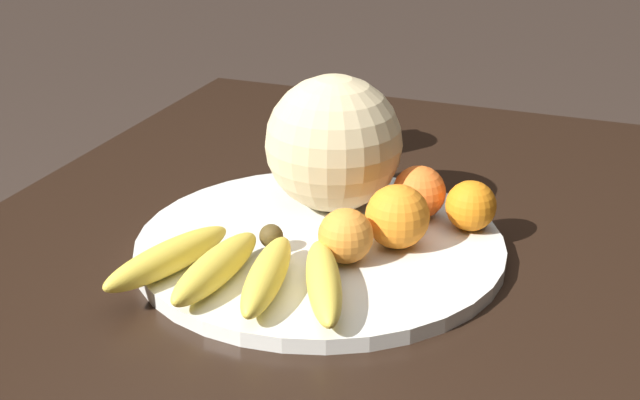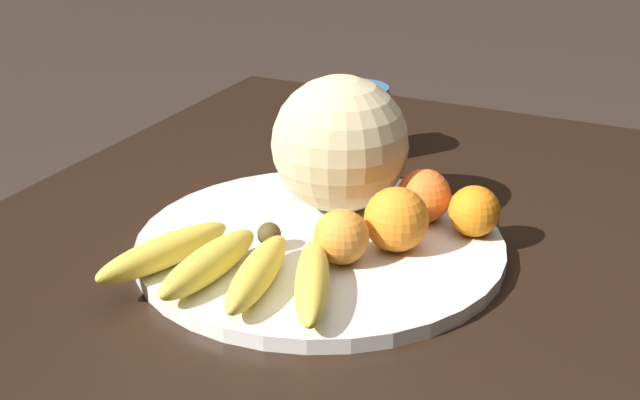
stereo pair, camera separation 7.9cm
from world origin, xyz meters
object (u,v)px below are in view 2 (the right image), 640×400
orange_mid_center (424,196)px  orange_back_left (474,211)px  produce_tag (332,244)px  ceramic_mug (360,121)px  banana_bunch (235,266)px  fruit_bowl (320,245)px  orange_front_left (396,219)px  orange_front_right (341,237)px  melon (340,144)px  kitchen_table (321,331)px

orange_mid_center → orange_back_left: orange_mid_center is taller
produce_tag → ceramic_mug: (0.32, 0.10, 0.04)m
orange_back_left → banana_bunch: bearing=139.1°
fruit_bowl → produce_tag: size_ratio=4.53×
orange_front_left → orange_front_right: size_ratio=1.20×
melon → orange_front_left: melon is taller
ceramic_mug → fruit_bowl: bearing=-164.8°
orange_mid_center → ceramic_mug: ceramic_mug is taller
kitchen_table → banana_bunch: banana_bunch is taller
melon → ceramic_mug: bearing=17.0°
kitchen_table → melon: (0.08, 0.01, 0.22)m
melon → banana_bunch: (-0.23, 0.02, -0.07)m
kitchen_table → melon: 0.23m
fruit_bowl → melon: 0.13m
orange_front_right → produce_tag: 0.05m
orange_back_left → ceramic_mug: bearing=47.4°
fruit_bowl → orange_front_right: orange_front_right is taller
produce_tag → ceramic_mug: size_ratio=0.76×
kitchen_table → banana_bunch: size_ratio=4.46×
ceramic_mug → orange_mid_center: bearing=-140.3°
melon → banana_bunch: bearing=175.5°
melon → orange_mid_center: melon is taller
melon → orange_front_right: (-0.13, -0.06, -0.05)m
orange_front_right → orange_back_left: (0.13, -0.11, -0.00)m
orange_mid_center → ceramic_mug: size_ratio=0.52×
orange_front_left → ceramic_mug: ceramic_mug is taller
kitchen_table → banana_bunch: (-0.15, 0.03, 0.16)m
fruit_bowl → ceramic_mug: 0.33m
kitchen_table → orange_front_right: orange_front_right is taller
orange_back_left → produce_tag: bearing=125.5°
kitchen_table → ceramic_mug: bearing=14.8°
banana_bunch → melon: bearing=171.8°
kitchen_table → orange_front_left: (-0.00, -0.10, 0.17)m
orange_back_left → ceramic_mug: size_ratio=0.48×
banana_bunch → kitchen_table: bearing=165.2°
orange_front_left → orange_mid_center: (0.09, -0.00, -0.00)m
orange_front_left → orange_mid_center: bearing=-1.5°
banana_bunch → ceramic_mug: size_ratio=2.15×
melon → kitchen_table: bearing=-171.9°
kitchen_table → fruit_bowl: size_ratio=2.79×
orange_front_left → orange_mid_center: size_ratio=1.13×
melon → orange_front_left: (-0.08, -0.11, -0.05)m
melon → produce_tag: bearing=-160.0°
kitchen_table → orange_front_left: 0.20m
banana_bunch → orange_front_right: orange_front_right is taller
orange_mid_center → produce_tag: (-0.11, 0.07, -0.03)m
orange_mid_center → orange_back_left: size_ratio=1.08×
banana_bunch → orange_front_left: orange_front_left is taller
orange_front_right → orange_mid_center: (0.14, -0.04, 0.00)m
orange_mid_center → produce_tag: orange_mid_center is taller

